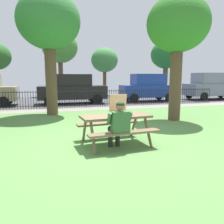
# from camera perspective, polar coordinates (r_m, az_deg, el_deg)

# --- Properties ---
(ground) EXTENTS (28.00, 11.26, 0.02)m
(ground) POSITION_cam_1_polar(r_m,az_deg,el_deg) (7.67, -4.99, -4.41)
(ground) COLOR #598945
(cobblestone_walkway) EXTENTS (28.00, 1.40, 0.01)m
(cobblestone_walkway) POSITION_cam_1_polar(r_m,az_deg,el_deg) (12.46, -9.21, 0.71)
(cobblestone_walkway) COLOR gray
(street_asphalt) EXTENTS (28.00, 7.93, 0.01)m
(street_asphalt) POSITION_cam_1_polar(r_m,az_deg,el_deg) (17.08, -10.99, 2.85)
(street_asphalt) COLOR #424247
(picnic_table_foreground) EXTENTS (1.92, 1.63, 0.79)m
(picnic_table_foreground) POSITION_cam_1_polar(r_m,az_deg,el_deg) (5.84, 0.93, -2.50)
(picnic_table_foreground) COLOR brown
(picnic_table_foreground) RESTS_ON ground
(pizza_box_open) EXTENTS (0.48, 0.55, 0.53)m
(pizza_box_open) POSITION_cam_1_polar(r_m,az_deg,el_deg) (5.91, 2.04, 0.33)
(pizza_box_open) COLOR tan
(pizza_box_open) RESTS_ON picnic_table_foreground
(adult_at_table) EXTENTS (0.63, 0.61, 1.19)m
(adult_at_table) POSITION_cam_1_polar(r_m,az_deg,el_deg) (5.33, 1.76, -2.95)
(adult_at_table) COLOR #262626
(adult_at_table) RESTS_ON ground
(iron_fence_streetside) EXTENTS (18.64, 0.03, 1.02)m
(iron_fence_streetside) POSITION_cam_1_polar(r_m,az_deg,el_deg) (13.09, -9.61, 3.39)
(iron_fence_streetside) COLOR black
(iron_fence_streetside) RESTS_ON ground
(tree_near_table) EXTENTS (2.43, 2.43, 4.90)m
(tree_near_table) POSITION_cam_1_polar(r_m,az_deg,el_deg) (9.63, 16.50, 20.22)
(tree_near_table) COLOR brown
(tree_near_table) RESTS_ON ground
(tree_by_fence) EXTENTS (2.82, 2.82, 5.52)m
(tree_by_fence) POSITION_cam_1_polar(r_m,az_deg,el_deg) (11.08, -15.87, 21.04)
(tree_by_fence) COLOR brown
(tree_by_fence) RESTS_ON ground
(parked_car_center) EXTENTS (4.42, 1.95, 1.94)m
(parked_car_center) POSITION_cam_1_polar(r_m,az_deg,el_deg) (15.02, -10.27, 5.93)
(parked_car_center) COLOR black
(parked_car_center) RESTS_ON ground
(parked_car_right) EXTENTS (3.96, 1.95, 1.98)m
(parked_car_right) POSITION_cam_1_polar(r_m,az_deg,el_deg) (16.46, 9.12, 6.23)
(parked_car_right) COLOR navy
(parked_car_right) RESTS_ON ground
(parked_car_far_right) EXTENTS (4.61, 1.96, 2.08)m
(parked_car_far_right) POSITION_cam_1_polar(r_m,az_deg,el_deg) (19.54, 24.62, 6.20)
(parked_car_far_right) COLOR slate
(parked_car_far_right) RESTS_ON ground
(far_tree_center) EXTENTS (3.29, 3.29, 6.02)m
(far_tree_center) POSITION_cam_1_polar(r_m,az_deg,el_deg) (22.10, -13.20, 15.80)
(far_tree_center) COLOR brown
(far_tree_center) RESTS_ON ground
(far_tree_midright) EXTENTS (2.64, 2.64, 4.61)m
(far_tree_midright) POSITION_cam_1_polar(r_m,az_deg,el_deg) (22.61, -1.92, 13.04)
(far_tree_midright) COLOR brown
(far_tree_midright) RESTS_ON ground
(far_tree_right) EXTENTS (3.24, 3.24, 5.57)m
(far_tree_right) POSITION_cam_1_polar(r_m,az_deg,el_deg) (25.14, 13.66, 13.92)
(far_tree_right) COLOR brown
(far_tree_right) RESTS_ON ground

